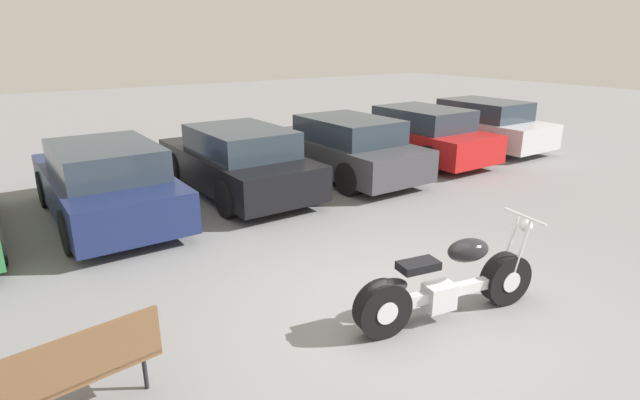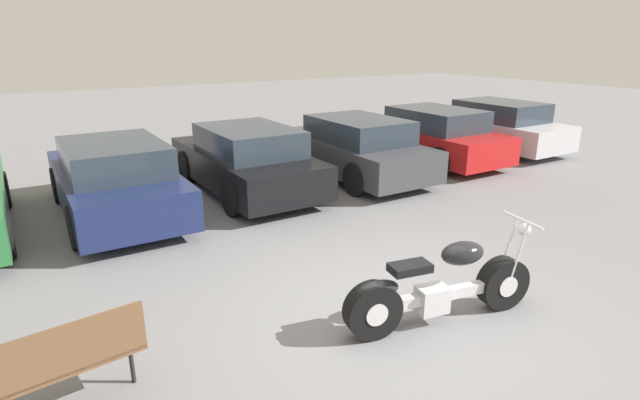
{
  "view_description": "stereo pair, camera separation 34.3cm",
  "coord_description": "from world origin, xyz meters",
  "px_view_note": "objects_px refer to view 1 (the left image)",
  "views": [
    {
      "loc": [
        -3.74,
        -3.62,
        3.04
      ],
      "look_at": [
        0.09,
        1.9,
        0.85
      ],
      "focal_mm": 28.0,
      "sensor_mm": 36.0,
      "label": 1
    },
    {
      "loc": [
        -3.45,
        -3.81,
        3.04
      ],
      "look_at": [
        0.09,
        1.9,
        0.85
      ],
      "focal_mm": 28.0,
      "sensor_mm": 36.0,
      "label": 2
    }
  ],
  "objects_px": {
    "motorcycle": "(446,285)",
    "parked_car_dark_grey": "(343,148)",
    "parked_car_navy": "(106,182)",
    "parked_car_black": "(237,161)",
    "parked_car_red": "(417,134)",
    "parked_car_silver": "(477,124)",
    "park_bench": "(67,371)"
  },
  "relations": [
    {
      "from": "parked_car_navy",
      "to": "motorcycle",
      "type": "bearing_deg",
      "value": -67.52
    },
    {
      "from": "parked_car_navy",
      "to": "parked_car_black",
      "type": "relative_size",
      "value": 1.0
    },
    {
      "from": "parked_car_navy",
      "to": "parked_car_red",
      "type": "xyz_separation_m",
      "value": [
        7.68,
        0.17,
        0.0
      ]
    },
    {
      "from": "motorcycle",
      "to": "park_bench",
      "type": "relative_size",
      "value": 1.56
    },
    {
      "from": "parked_car_navy",
      "to": "park_bench",
      "type": "relative_size",
      "value": 2.88
    },
    {
      "from": "parked_car_navy",
      "to": "parked_car_dark_grey",
      "type": "xyz_separation_m",
      "value": [
        5.12,
        -0.05,
        0.0
      ]
    },
    {
      "from": "motorcycle",
      "to": "parked_car_red",
      "type": "distance_m",
      "value": 7.89
    },
    {
      "from": "motorcycle",
      "to": "parked_car_dark_grey",
      "type": "bearing_deg",
      "value": 63.38
    },
    {
      "from": "parked_car_black",
      "to": "parked_car_dark_grey",
      "type": "bearing_deg",
      "value": -4.11
    },
    {
      "from": "motorcycle",
      "to": "parked_car_navy",
      "type": "distance_m",
      "value": 6.09
    },
    {
      "from": "parked_car_silver",
      "to": "park_bench",
      "type": "relative_size",
      "value": 2.88
    },
    {
      "from": "parked_car_dark_grey",
      "to": "parked_car_silver",
      "type": "height_order",
      "value": "same"
    },
    {
      "from": "parked_car_dark_grey",
      "to": "park_bench",
      "type": "distance_m",
      "value": 8.25
    },
    {
      "from": "park_bench",
      "to": "parked_car_silver",
      "type": "bearing_deg",
      "value": 24.68
    },
    {
      "from": "parked_car_black",
      "to": "parked_car_silver",
      "type": "xyz_separation_m",
      "value": [
        7.68,
        0.15,
        0.0
      ]
    },
    {
      "from": "motorcycle",
      "to": "parked_car_navy",
      "type": "height_order",
      "value": "parked_car_navy"
    },
    {
      "from": "parked_car_red",
      "to": "parked_car_silver",
      "type": "bearing_deg",
      "value": 2.75
    },
    {
      "from": "motorcycle",
      "to": "parked_car_red",
      "type": "height_order",
      "value": "parked_car_red"
    },
    {
      "from": "parked_car_navy",
      "to": "park_bench",
      "type": "height_order",
      "value": "parked_car_navy"
    },
    {
      "from": "parked_car_silver",
      "to": "motorcycle",
      "type": "bearing_deg",
      "value": -143.24
    },
    {
      "from": "parked_car_dark_grey",
      "to": "parked_car_black",
      "type": "bearing_deg",
      "value": 175.89
    },
    {
      "from": "parked_car_red",
      "to": "motorcycle",
      "type": "bearing_deg",
      "value": -132.77
    },
    {
      "from": "parked_car_navy",
      "to": "park_bench",
      "type": "bearing_deg",
      "value": -105.62
    },
    {
      "from": "parked_car_silver",
      "to": "park_bench",
      "type": "bearing_deg",
      "value": -155.32
    },
    {
      "from": "motorcycle",
      "to": "parked_car_red",
      "type": "xyz_separation_m",
      "value": [
        5.36,
        5.79,
        0.25
      ]
    },
    {
      "from": "parked_car_dark_grey",
      "to": "parked_car_red",
      "type": "height_order",
      "value": "same"
    },
    {
      "from": "parked_car_black",
      "to": "parked_car_dark_grey",
      "type": "relative_size",
      "value": 1.0
    },
    {
      "from": "park_bench",
      "to": "parked_car_navy",
      "type": "bearing_deg",
      "value": 74.38
    },
    {
      "from": "parked_car_dark_grey",
      "to": "park_bench",
      "type": "bearing_deg",
      "value": -142.48
    },
    {
      "from": "parked_car_navy",
      "to": "parked_car_red",
      "type": "relative_size",
      "value": 1.0
    },
    {
      "from": "motorcycle",
      "to": "parked_car_dark_grey",
      "type": "relative_size",
      "value": 0.54
    },
    {
      "from": "parked_car_red",
      "to": "park_bench",
      "type": "relative_size",
      "value": 2.88
    }
  ]
}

